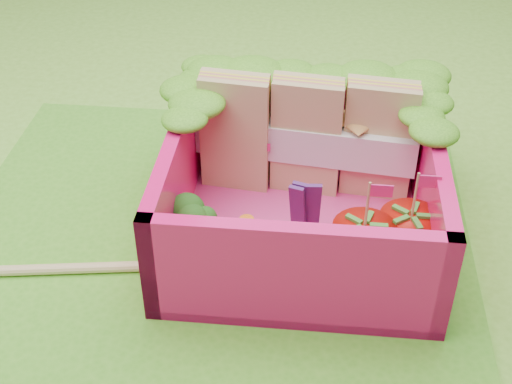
{
  "coord_description": "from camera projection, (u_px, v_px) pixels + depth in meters",
  "views": [
    {
      "loc": [
        0.5,
        -2.65,
        2.36
      ],
      "look_at": [
        0.22,
        0.13,
        0.28
      ],
      "focal_mm": 50.0,
      "sensor_mm": 36.0,
      "label": 1
    }
  ],
  "objects": [
    {
      "name": "ground",
      "position": [
        209.0,
        250.0,
        3.56
      ],
      "size": [
        14.0,
        14.0,
        0.0
      ],
      "primitive_type": "plane",
      "color": "#6FB332",
      "rests_on": "ground"
    },
    {
      "name": "placemat",
      "position": [
        209.0,
        248.0,
        3.55
      ],
      "size": [
        2.6,
        2.6,
        0.03
      ],
      "primitive_type": "cube",
      "color": "#53AC26",
      "rests_on": "ground"
    },
    {
      "name": "bento_floor",
      "position": [
        300.0,
        230.0,
        3.6
      ],
      "size": [
        1.3,
        1.3,
        0.05
      ],
      "primitive_type": "cube",
      "color": "#DF3887",
      "rests_on": "placemat"
    },
    {
      "name": "bento_box",
      "position": [
        302.0,
        191.0,
        3.45
      ],
      "size": [
        1.3,
        1.3,
        0.55
      ],
      "color": "#FF156F",
      "rests_on": "placemat"
    },
    {
      "name": "lettuce_ruffle",
      "position": [
        309.0,
        84.0,
        3.63
      ],
      "size": [
        1.43,
        0.83,
        0.11
      ],
      "color": "#338117",
      "rests_on": "bento_box"
    },
    {
      "name": "sandwich_stack",
      "position": [
        307.0,
        136.0,
        3.68
      ],
      "size": [
        1.16,
        0.3,
        0.63
      ],
      "color": "tan",
      "rests_on": "bento_floor"
    },
    {
      "name": "broccoli",
      "position": [
        195.0,
        227.0,
        3.3
      ],
      "size": [
        0.32,
        0.32,
        0.25
      ],
      "color": "#60994A",
      "rests_on": "bento_floor"
    },
    {
      "name": "carrot_sticks",
      "position": [
        241.0,
        246.0,
        3.27
      ],
      "size": [
        0.11,
        0.19,
        0.26
      ],
      "color": "orange",
      "rests_on": "bento_floor"
    },
    {
      "name": "purple_wedges",
      "position": [
        304.0,
        212.0,
        3.37
      ],
      "size": [
        0.14,
        0.07,
        0.38
      ],
      "color": "#481958",
      "rests_on": "bento_floor"
    },
    {
      "name": "strawberry_left",
      "position": [
        362.0,
        250.0,
        3.21
      ],
      "size": [
        0.29,
        0.29,
        0.53
      ],
      "color": "red",
      "rests_on": "bento_floor"
    },
    {
      "name": "strawberry_right",
      "position": [
        408.0,
        240.0,
        3.27
      ],
      "size": [
        0.29,
        0.29,
        0.53
      ],
      "color": "red",
      "rests_on": "bento_floor"
    },
    {
      "name": "snap_peas",
      "position": [
        367.0,
        271.0,
        3.28
      ],
      "size": [
        0.67,
        0.26,
        0.05
      ],
      "color": "#54AF37",
      "rests_on": "bento_floor"
    }
  ]
}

